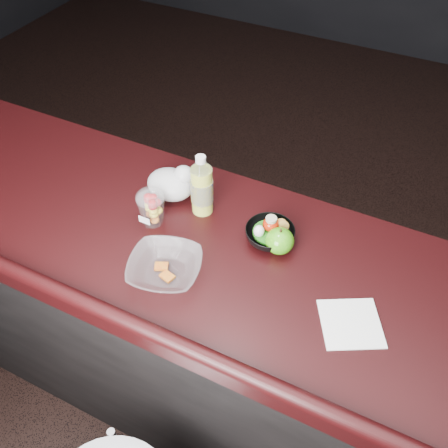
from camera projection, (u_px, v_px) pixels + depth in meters
The scene contains 9 objects.
room_shell at pixel (112, 29), 0.78m from camera, with size 8.00×8.00×8.00m.
counter at pixel (213, 335), 1.91m from camera, with size 4.06×0.71×1.02m.
lemonade_bottle at pixel (202, 189), 1.60m from camera, with size 0.07×0.07×0.22m.
fruit_cup at pixel (151, 206), 1.58m from camera, with size 0.09×0.09×0.13m.
green_apple at pixel (280, 241), 1.51m from camera, with size 0.09×0.09×0.09m.
plastic_bag at pixel (172, 183), 1.68m from camera, with size 0.16×0.13×0.12m.
snack_bowl at pixel (270, 233), 1.55m from camera, with size 0.17×0.17×0.09m.
takeout_bowl at pixel (165, 268), 1.46m from camera, with size 0.26×0.26×0.05m.
paper_napkin at pixel (351, 323), 1.35m from camera, with size 0.16×0.16×0.00m, color white.
Camera 1 is at (0.50, -0.61, 2.17)m, focal length 40.00 mm.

